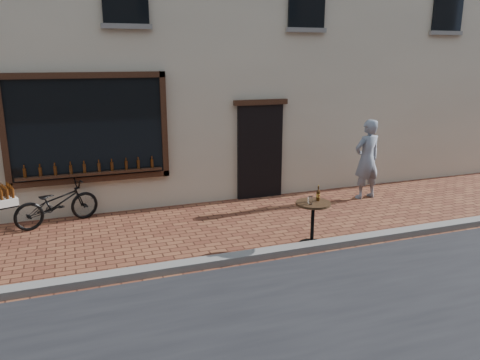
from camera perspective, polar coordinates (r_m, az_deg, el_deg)
name	(u,v)px	position (r m, az deg, el deg)	size (l,w,h in m)	color
ground	(231,268)	(7.60, -1.05, -10.63)	(90.00, 90.00, 0.00)	#5D2D1E
kerb	(227,259)	(7.75, -1.54, -9.63)	(90.00, 0.25, 0.12)	slate
cargo_bicycle	(55,203)	(10.00, -21.62, -2.64)	(1.99, 1.18, 0.94)	black
bistro_table	(313,215)	(8.36, 8.89, -4.20)	(0.62, 0.62, 1.07)	black
pedestrian	(367,159)	(11.35, 15.21, 2.45)	(0.68, 0.45, 1.87)	slate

